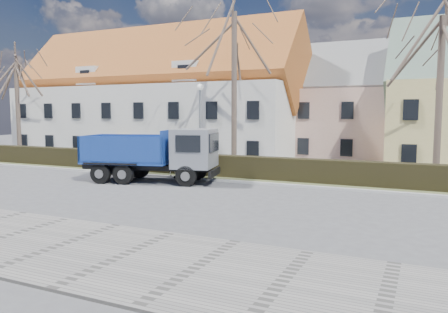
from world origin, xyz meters
The scene contains 14 objects.
ground centered at (0.00, 0.00, 0.00)m, with size 120.00×120.00×0.00m, color #4E4E51.
sidewalk_near centered at (0.00, -8.50, 0.04)m, with size 80.00×5.00×0.08m, color gray.
curb_far centered at (0.00, 4.60, 0.06)m, with size 80.00×0.30×0.12m, color #A3A3A2.
grass_strip centered at (0.00, 6.20, 0.05)m, with size 80.00×3.00×0.10m, color #49512D.
hedge centered at (0.00, 6.00, 0.65)m, with size 60.00×0.90×1.30m, color black.
building_white centered at (-13.00, 16.00, 4.75)m, with size 26.80×10.80×9.50m, color silver, non-canonical shape.
building_pink centered at (4.00, 20.00, 4.00)m, with size 10.80×8.80×8.00m, color #CA9E8F, non-canonical shape.
tree_0 centered at (-22.00, 8.50, 4.95)m, with size 7.20×7.20×9.90m, color #504137, non-canonical shape.
tree_1 centered at (-2.00, 8.50, 6.33)m, with size 9.20×9.20×12.65m, color #504137, non-canonical shape.
tree_2 centered at (10.00, 8.50, 5.50)m, with size 8.00×8.00×11.00m, color #504137, non-canonical shape.
dump_truck centered at (-4.92, 2.77, 1.56)m, with size 7.82×2.91×3.13m, color navy, non-canonical shape.
streetlight centered at (-3.71, 7.00, 2.91)m, with size 0.45×0.45×5.81m, color gray, non-canonical shape.
cart_frame centered at (-4.44, 4.52, 0.32)m, with size 0.71×0.41×0.65m, color silver, non-canonical shape.
parked_car_a centered at (-5.81, 11.33, 0.69)m, with size 1.63×4.04×1.38m, color black.
Camera 1 is at (9.53, -17.69, 3.88)m, focal length 35.00 mm.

